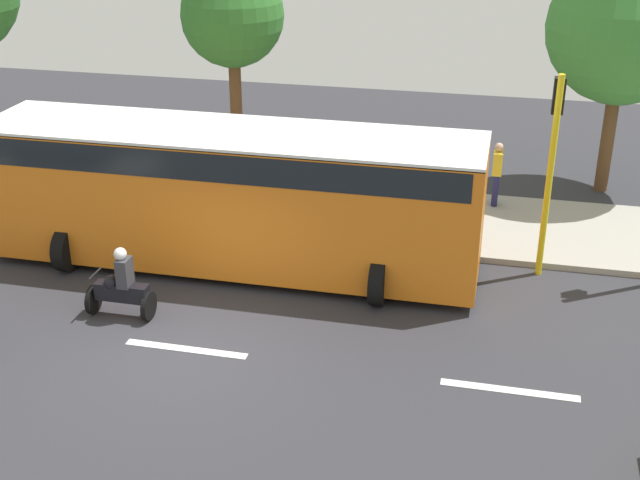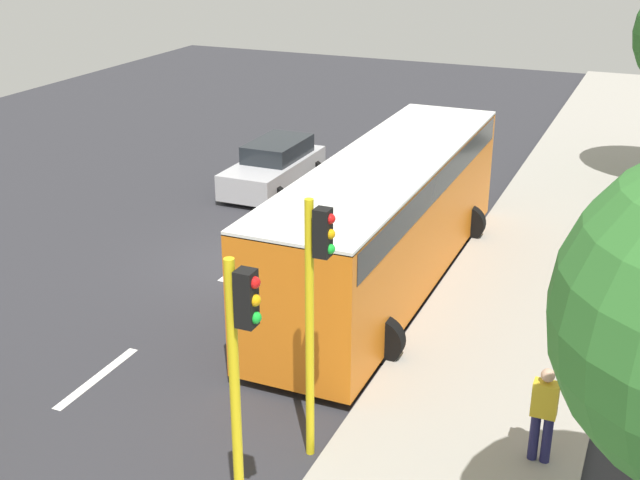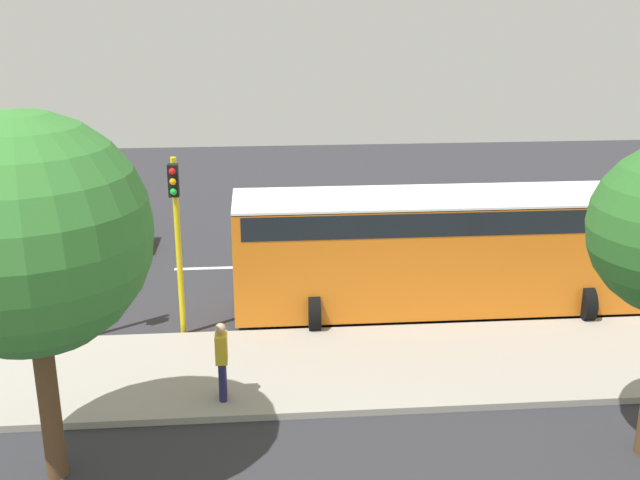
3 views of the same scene
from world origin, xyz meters
name	(u,v)px [view 2 (image 2 of 3)]	position (x,y,z in m)	size (l,w,h in m)	color
ground_plane	(244,265)	(0.00, 0.00, -0.05)	(40.00, 60.00, 0.10)	#2D2D33
sidewalk	(520,310)	(7.00, 0.00, 0.07)	(4.00, 60.00, 0.15)	#9E998E
lane_stripe_north	(97,378)	(0.00, -6.00, 0.01)	(0.20, 2.40, 0.01)	white
lane_stripe_mid	(244,263)	(0.00, 0.00, 0.01)	(0.20, 2.40, 0.01)	white
lane_stripe_south	(334,193)	(0.00, 6.00, 0.01)	(0.20, 2.40, 0.01)	white
lane_stripe_far_south	(394,146)	(0.00, 12.00, 0.01)	(0.20, 2.40, 0.01)	white
car_silver	(274,167)	(-1.97, 5.76, 0.71)	(2.19, 4.36, 1.52)	#B7B7BC
city_bus	(387,212)	(3.71, 0.28, 1.85)	(3.20, 11.00, 3.16)	orange
motorcycle	(304,223)	(0.92, 1.70, 0.64)	(0.60, 1.30, 1.53)	black
pedestrian_near_signal	(544,412)	(8.30, -5.38, 1.06)	(0.40, 0.24, 1.69)	#1E1E4C
traffic_light_corner	(315,296)	(4.85, -6.51, 2.93)	(0.49, 0.24, 4.50)	yellow
traffic_light_midblock	(240,371)	(4.85, -8.91, 2.93)	(0.49, 0.24, 4.50)	yellow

